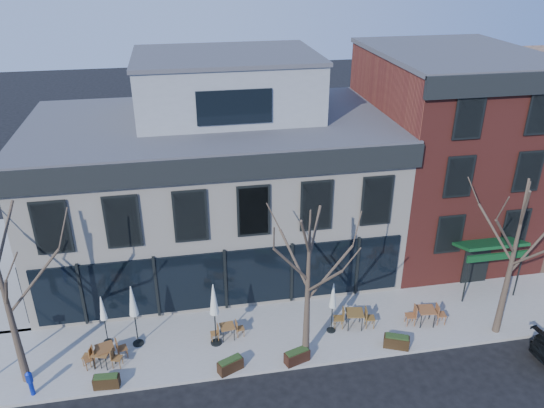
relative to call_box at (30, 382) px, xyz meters
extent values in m
plane|color=black|center=(8.09, 4.08, -0.77)|extent=(120.00, 120.00, 0.00)
cube|color=gray|center=(11.34, 1.93, -0.69)|extent=(33.50, 4.70, 0.15)
cube|color=gray|center=(-3.16, 10.08, -0.69)|extent=(4.50, 12.00, 0.15)
cube|color=silver|center=(8.09, 9.08, 3.23)|extent=(18.00, 10.00, 8.00)
cube|color=#47474C|center=(8.09, 9.08, 7.28)|extent=(18.30, 10.30, 0.30)
cube|color=black|center=(8.09, 3.96, 6.78)|extent=(18.30, 0.25, 1.10)
cube|color=black|center=(-1.03, 9.08, 6.78)|extent=(0.25, 10.30, 1.10)
cube|color=black|center=(8.09, 4.02, 1.13)|extent=(17.20, 0.12, 3.00)
cube|color=black|center=(-0.97, 8.08, 1.13)|extent=(0.12, 7.50, 3.00)
cube|color=gray|center=(9.09, 10.08, 8.83)|extent=(9.00, 6.50, 3.00)
cube|color=maroon|center=(21.09, 9.08, 4.73)|extent=(8.00, 10.00, 11.00)
cube|color=#47474C|center=(21.09, 9.08, 10.28)|extent=(8.20, 10.20, 0.25)
cube|color=black|center=(21.09, 3.96, 9.83)|extent=(8.20, 0.25, 1.00)
cube|color=#0D3C19|center=(21.09, 3.23, 2.13)|extent=(3.20, 1.66, 0.67)
cube|color=black|center=(21.09, 4.03, 0.48)|extent=(1.40, 0.10, 2.50)
cone|color=#382B21|center=(-0.41, 0.88, 3.34)|extent=(0.34, 0.34, 7.92)
cylinder|color=#382B21|center=(0.66, 1.07, 3.91)|extent=(2.23, 0.50, 2.48)
cylinder|color=#382B21|center=(0.04, -0.08, 4.28)|extent=(1.03, 2.04, 2.28)
cone|color=#382B21|center=(11.09, 0.18, 2.90)|extent=(0.34, 0.34, 7.04)
cylinder|color=#382B21|center=(12.04, 0.35, 3.41)|extent=(2.00, 0.46, 2.21)
cylinder|color=#382B21|center=(10.69, 1.04, 3.82)|extent=(0.93, 1.84, 1.91)
cylinder|color=#382B21|center=(10.34, -0.09, 4.27)|extent=(1.61, 0.68, 1.97)
cylinder|color=#382B21|center=(11.49, -0.67, 3.74)|extent=(0.93, 1.83, 2.03)
cone|color=#382B21|center=(20.09, 0.18, 3.12)|extent=(0.34, 0.34, 7.48)
cylinder|color=#382B21|center=(21.10, 0.36, 3.66)|extent=(2.12, 0.48, 2.35)
cylinder|color=#382B21|center=(19.66, 1.10, 4.10)|extent=(0.98, 1.94, 2.03)
cylinder|color=#382B21|center=(19.29, -0.11, 4.58)|extent=(1.71, 0.71, 2.09)
cylinder|color=#382B21|center=(20.51, -0.73, 4.01)|extent=(0.98, 1.94, 2.16)
cylinder|color=#0B2198|center=(0.00, 0.00, -0.31)|extent=(0.18, 0.18, 0.63)
cube|color=#0B2198|center=(0.00, 0.00, 0.23)|extent=(0.24, 0.22, 0.45)
cone|color=#0B2198|center=(0.00, 0.00, 0.50)|extent=(0.23, 0.23, 0.11)
cube|color=brown|center=(2.57, 1.16, 0.09)|extent=(0.84, 0.84, 0.04)
cylinder|color=black|center=(2.23, 0.98, -0.27)|extent=(0.04, 0.04, 0.70)
cylinder|color=black|center=(2.76, 0.83, -0.27)|extent=(0.04, 0.04, 0.70)
cylinder|color=black|center=(2.38, 1.50, -0.27)|extent=(0.04, 0.04, 0.70)
cylinder|color=black|center=(2.90, 1.35, -0.27)|extent=(0.04, 0.04, 0.70)
cube|color=brown|center=(2.70, 1.34, 0.15)|extent=(0.91, 0.91, 0.04)
cylinder|color=black|center=(2.50, 0.98, -0.24)|extent=(0.04, 0.04, 0.75)
cylinder|color=black|center=(3.07, 1.15, -0.24)|extent=(0.04, 0.04, 0.75)
cylinder|color=black|center=(2.33, 1.54, -0.24)|extent=(0.04, 0.04, 0.75)
cylinder|color=black|center=(2.89, 1.71, -0.24)|extent=(0.04, 0.04, 0.75)
cube|color=brown|center=(7.91, 1.93, 0.04)|extent=(0.70, 0.70, 0.04)
cylinder|color=black|center=(7.69, 1.65, -0.30)|extent=(0.04, 0.04, 0.65)
cylinder|color=black|center=(8.19, 1.71, -0.30)|extent=(0.04, 0.04, 0.65)
cylinder|color=black|center=(7.63, 2.15, -0.30)|extent=(0.04, 0.04, 0.65)
cylinder|color=black|center=(8.13, 2.21, -0.30)|extent=(0.04, 0.04, 0.65)
cube|color=brown|center=(13.75, 1.65, 0.19)|extent=(0.89, 0.89, 0.04)
cylinder|color=black|center=(13.39, 1.39, -0.22)|extent=(0.04, 0.04, 0.80)
cylinder|color=black|center=(14.01, 1.29, -0.22)|extent=(0.04, 0.04, 0.80)
cylinder|color=black|center=(13.49, 2.00, -0.22)|extent=(0.04, 0.04, 0.80)
cylinder|color=black|center=(14.11, 1.90, -0.22)|extent=(0.04, 0.04, 0.80)
cube|color=brown|center=(17.09, 1.26, 0.19)|extent=(0.86, 0.86, 0.04)
cylinder|color=black|center=(16.74, 0.99, -0.22)|extent=(0.04, 0.04, 0.79)
cylinder|color=black|center=(17.36, 0.92, -0.22)|extent=(0.04, 0.04, 0.79)
cylinder|color=black|center=(16.82, 1.60, -0.22)|extent=(0.04, 0.04, 0.79)
cylinder|color=black|center=(17.43, 1.53, -0.22)|extent=(0.04, 0.04, 0.79)
cylinder|color=black|center=(2.63, 2.62, -0.59)|extent=(0.39, 0.39, 0.05)
cylinder|color=black|center=(2.63, 2.62, 0.37)|extent=(0.04, 0.04, 1.97)
cone|color=silver|center=(2.63, 2.62, 1.26)|extent=(0.32, 0.32, 1.16)
cylinder|color=black|center=(3.97, 2.26, -0.59)|extent=(0.49, 0.49, 0.07)
cylinder|color=black|center=(3.97, 2.26, 0.61)|extent=(0.06, 0.06, 2.46)
cone|color=beige|center=(3.97, 2.26, 1.73)|extent=(0.40, 0.40, 1.46)
cylinder|color=black|center=(7.37, 1.67, -0.58)|extent=(0.50, 0.50, 0.07)
cylinder|color=black|center=(7.37, 1.67, 0.64)|extent=(0.06, 0.06, 2.51)
cone|color=beige|center=(7.37, 1.67, 1.78)|extent=(0.41, 0.41, 1.48)
cylinder|color=black|center=(12.63, 1.56, -0.59)|extent=(0.42, 0.42, 0.06)
cylinder|color=black|center=(12.63, 1.56, 0.42)|extent=(0.05, 0.05, 2.08)
cone|color=#B8BEB0|center=(12.63, 1.56, 1.37)|extent=(0.34, 0.34, 1.23)
cube|color=black|center=(2.84, -0.12, -0.36)|extent=(1.05, 0.48, 0.51)
cube|color=#1E3314|center=(2.84, -0.12, -0.09)|extent=(0.94, 0.40, 0.08)
cube|color=black|center=(7.81, -0.12, -0.35)|extent=(1.15, 0.82, 0.53)
cube|color=#1E3314|center=(7.81, -0.12, -0.07)|extent=(1.01, 0.70, 0.09)
cube|color=black|center=(10.64, -0.12, -0.35)|extent=(1.16, 0.75, 0.54)
cube|color=#1E3314|center=(10.64, -0.12, -0.06)|extent=(1.03, 0.63, 0.09)
cube|color=black|center=(15.14, -0.02, -0.34)|extent=(1.18, 0.83, 0.55)
cube|color=#1E3314|center=(15.14, -0.02, -0.05)|extent=(1.05, 0.71, 0.09)
camera|label=1|loc=(6.45, -16.93, 15.31)|focal=35.00mm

